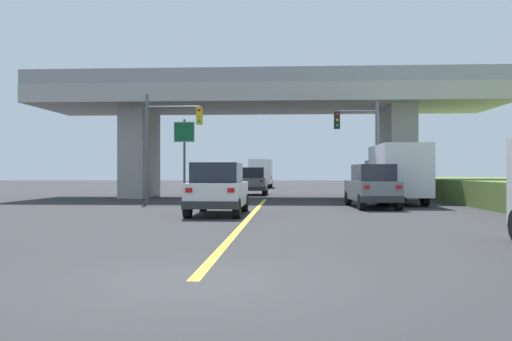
# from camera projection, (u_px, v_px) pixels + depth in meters

# --- Properties ---
(ground) EXTENTS (160.00, 160.00, 0.00)m
(ground) POSITION_uv_depth(u_px,v_px,m) (267.00, 197.00, 36.92)
(ground) COLOR #2B2B2D
(overpass_bridge) EXTENTS (29.98, 8.03, 7.92)m
(overpass_bridge) POSITION_uv_depth(u_px,v_px,m) (267.00, 113.00, 36.94)
(overpass_bridge) COLOR #A8A59E
(overpass_bridge) RESTS_ON ground
(lane_divider_stripe) EXTENTS (0.20, 25.70, 0.01)m
(lane_divider_stripe) POSITION_uv_depth(u_px,v_px,m) (251.00, 216.00, 21.24)
(lane_divider_stripe) COLOR yellow
(lane_divider_stripe) RESTS_ON ground
(suv_lead) EXTENTS (2.03, 4.83, 2.02)m
(suv_lead) POSITION_uv_depth(u_px,v_px,m) (218.00, 189.00, 21.75)
(suv_lead) COLOR silver
(suv_lead) RESTS_ON ground
(suv_crossing) EXTENTS (2.11, 4.86, 2.02)m
(suv_crossing) POSITION_uv_depth(u_px,v_px,m) (372.00, 186.00, 25.98)
(suv_crossing) COLOR slate
(suv_crossing) RESTS_ON ground
(box_truck) EXTENTS (2.33, 7.53, 3.07)m
(box_truck) POSITION_uv_depth(u_px,v_px,m) (396.00, 173.00, 29.50)
(box_truck) COLOR navy
(box_truck) RESTS_ON ground
(sedan_oncoming) EXTENTS (2.00, 4.64, 2.02)m
(sedan_oncoming) POSITION_uv_depth(u_px,v_px,m) (253.00, 181.00, 41.30)
(sedan_oncoming) COLOR slate
(sedan_oncoming) RESTS_ON ground
(traffic_signal_nearside) EXTENTS (2.44, 0.36, 5.54)m
(traffic_signal_nearside) POSITION_uv_depth(u_px,v_px,m) (363.00, 138.00, 30.71)
(traffic_signal_nearside) COLOR #56595E
(traffic_signal_nearside) RESTS_ON ground
(traffic_signal_farside) EXTENTS (3.13, 0.36, 5.92)m
(traffic_signal_farside) POSITION_uv_depth(u_px,v_px,m) (165.00, 134.00, 30.40)
(traffic_signal_farside) COLOR #56595E
(traffic_signal_farside) RESTS_ON ground
(highway_sign) EXTENTS (1.30, 0.17, 4.97)m
(highway_sign) POSITION_uv_depth(u_px,v_px,m) (184.00, 141.00, 34.75)
(highway_sign) COLOR #56595E
(highway_sign) RESTS_ON ground
(semi_truck_distant) EXTENTS (2.33, 7.42, 3.03)m
(semi_truck_distant) POSITION_uv_depth(u_px,v_px,m) (261.00, 173.00, 60.89)
(semi_truck_distant) COLOR navy
(semi_truck_distant) RESTS_ON ground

